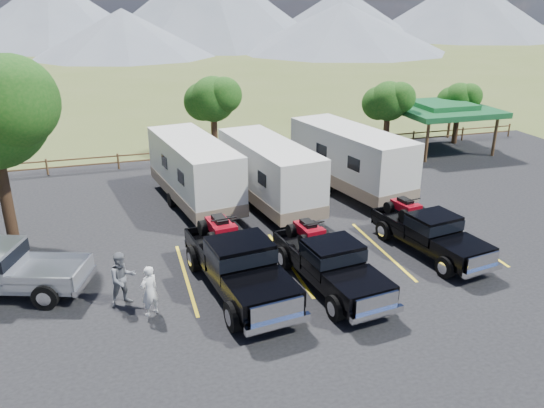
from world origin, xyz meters
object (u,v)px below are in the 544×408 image
object	(u,v)px
trailer_center	(269,174)
trailer_left	(194,172)
pickup_silver	(1,269)
person_b	(122,279)
rig_left	(238,262)
person_a	(149,291)
rig_center	(329,261)
pavilion	(442,109)
trailer_right	(350,160)
rig_right	(429,231)

from	to	relation	value
trailer_center	trailer_left	bearing A→B (deg)	152.45
pickup_silver	person_b	bearing A→B (deg)	83.18
trailer_left	person_b	world-z (taller)	trailer_left
trailer_center	person_b	distance (m)	10.23
rig_left	pickup_silver	distance (m)	8.15
person_a	rig_center	bearing A→B (deg)	149.69
pavilion	trailer_center	distance (m)	15.70
rig_left	rig_center	world-z (taller)	rig_left
trailer_left	person_b	xyz separation A→B (m)	(-3.72, -8.43, -0.77)
rig_left	trailer_right	distance (m)	11.36
person_a	trailer_center	bearing A→B (deg)	-159.40
trailer_center	trailer_right	bearing A→B (deg)	0.41
rig_left	trailer_right	world-z (taller)	trailer_right
trailer_center	rig_center	bearing A→B (deg)	-99.64
rig_left	person_b	xyz separation A→B (m)	(-3.88, 0.15, -0.12)
trailer_right	person_a	bearing A→B (deg)	-153.32
rig_center	rig_right	world-z (taller)	rig_center
trailer_right	person_b	world-z (taller)	trailer_right
pavilion	pickup_silver	size ratio (longest dim) A/B	0.98
pickup_silver	trailer_left	bearing A→B (deg)	149.03
rig_left	trailer_left	bearing A→B (deg)	83.50
trailer_center	person_a	world-z (taller)	trailer_center
trailer_left	pickup_silver	distance (m)	10.13
pavilion	trailer_left	bearing A→B (deg)	-161.76
rig_center	pickup_silver	xyz separation A→B (m)	(-11.04, 2.71, -0.01)
pavilion	rig_center	xyz separation A→B (m)	(-14.18, -14.99, -1.79)
trailer_right	trailer_left	bearing A→B (deg)	164.53
pavilion	trailer_center	bearing A→B (deg)	-153.66
rig_right	trailer_left	distance (m)	11.39
pavilion	rig_left	bearing A→B (deg)	-140.39
pickup_silver	rig_left	bearing A→B (deg)	94.15
trailer_center	person_a	distance (m)	10.38
pickup_silver	person_a	distance (m)	5.57
pavilion	rig_left	xyz separation A→B (m)	(-17.34, -14.35, -1.68)
rig_left	person_b	bearing A→B (deg)	170.26
pickup_silver	trailer_center	bearing A→B (deg)	134.36
trailer_center	rig_left	bearing A→B (deg)	-122.69
person_b	pickup_silver	bearing A→B (deg)	135.91
rig_left	rig_right	bearing A→B (deg)	-2.61
pavilion	trailer_right	size ratio (longest dim) A/B	0.63
pavilion	rig_right	world-z (taller)	pavilion
rig_left	rig_right	size ratio (longest dim) A/B	1.16
rig_right	trailer_right	world-z (taller)	trailer_right
trailer_left	rig_right	bearing A→B (deg)	-53.67
rig_center	rig_left	bearing A→B (deg)	161.03
rig_center	trailer_center	xyz separation A→B (m)	(0.14, 8.04, 0.73)
rig_right	pickup_silver	world-z (taller)	rig_right
person_a	person_b	world-z (taller)	person_b
trailer_center	trailer_right	distance (m)	4.66
trailer_right	pickup_silver	xyz separation A→B (m)	(-15.78, -6.06, -0.83)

